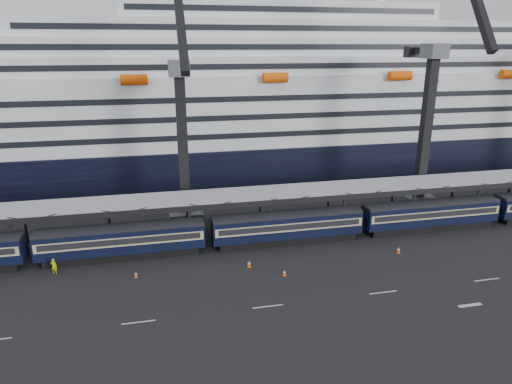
# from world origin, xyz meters

# --- Properties ---
(ground) EXTENTS (260.00, 260.00, 0.00)m
(ground) POSITION_xyz_m (0.00, 0.00, 0.00)
(ground) COLOR black
(ground) RESTS_ON ground
(lane_markings) EXTENTS (111.00, 4.27, 0.02)m
(lane_markings) POSITION_xyz_m (8.15, -5.23, 0.01)
(lane_markings) COLOR beige
(lane_markings) RESTS_ON ground
(train) EXTENTS (133.05, 3.00, 4.05)m
(train) POSITION_xyz_m (-4.65, 10.00, 2.20)
(train) COLOR black
(train) RESTS_ON ground
(canopy) EXTENTS (130.00, 6.25, 5.53)m
(canopy) POSITION_xyz_m (0.00, 14.00, 5.25)
(canopy) COLOR #9DA0A5
(canopy) RESTS_ON ground
(cruise_ship) EXTENTS (214.09, 28.84, 34.00)m
(cruise_ship) POSITION_xyz_m (-1.08, 45.99, 12.34)
(cruise_ship) COLOR black
(cruise_ship) RESTS_ON ground
(crane_dark_near) EXTENTS (4.50, 17.75, 35.08)m
(crane_dark_near) POSITION_xyz_m (-20.00, 18.59, 11.93)
(crane_dark_near) COLOR #4F5257
(crane_dark_near) RESTS_ON ground
(crane_dark_mid) EXTENTS (4.50, 18.24, 39.64)m
(crane_dark_mid) POSITION_xyz_m (15.00, 17.59, 13.36)
(crane_dark_mid) COLOR #4F5257
(crane_dark_mid) RESTS_ON ground
(worker) EXTENTS (0.73, 0.57, 1.77)m
(worker) POSITION_xyz_m (-35.16, 7.50, 0.88)
(worker) COLOR #CCD80B
(worker) RESTS_ON ground
(traffic_cone_b) EXTENTS (0.34, 0.34, 0.68)m
(traffic_cone_b) POSITION_xyz_m (-26.46, 4.69, 0.34)
(traffic_cone_b) COLOR #FF5808
(traffic_cone_b) RESTS_ON ground
(traffic_cone_c) EXTENTS (0.42, 0.42, 0.84)m
(traffic_cone_c) POSITION_xyz_m (-14.11, 4.38, 0.41)
(traffic_cone_c) COLOR #FF5808
(traffic_cone_c) RESTS_ON ground
(traffic_cone_d) EXTENTS (0.38, 0.38, 0.75)m
(traffic_cone_d) POSITION_xyz_m (-10.78, 1.59, 0.37)
(traffic_cone_d) COLOR #FF5808
(traffic_cone_d) RESTS_ON ground
(traffic_cone_e) EXTENTS (0.43, 0.43, 0.86)m
(traffic_cone_e) POSITION_xyz_m (4.10, 4.02, 0.43)
(traffic_cone_e) COLOR #FF5808
(traffic_cone_e) RESTS_ON ground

